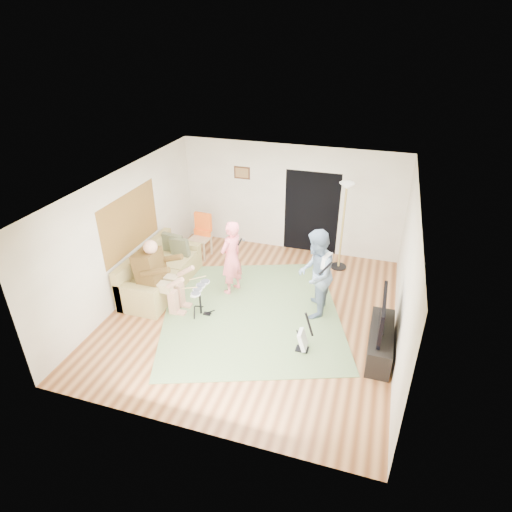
{
  "coord_description": "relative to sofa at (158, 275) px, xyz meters",
  "views": [
    {
      "loc": [
        2.16,
        -6.75,
        5.18
      ],
      "look_at": [
        -0.04,
        0.3,
        1.14
      ],
      "focal_mm": 30.0,
      "sensor_mm": 36.0,
      "label": 1
    }
  ],
  "objects": [
    {
      "name": "area_rug",
      "position": [
        2.26,
        -0.31,
        -0.29
      ],
      "size": [
        4.57,
        4.75,
        0.02
      ],
      "primitive_type": "cube",
      "rotation": [
        0.0,
        0.0,
        0.35
      ],
      "color": "#607C4B",
      "rests_on": "floor"
    },
    {
      "name": "drum_kit",
      "position": [
        1.3,
        -0.65,
        -0.01
      ],
      "size": [
        0.36,
        0.64,
        0.66
      ],
      "color": "black",
      "rests_on": "floor"
    },
    {
      "name": "window_blinds",
      "position": [
        -0.44,
        -0.08,
        1.25
      ],
      "size": [
        0.0,
        2.05,
        2.05
      ],
      "primitive_type": "plane",
      "rotation": [
        1.57,
        0.0,
        1.57
      ],
      "color": "olive",
      "rests_on": "walls"
    },
    {
      "name": "torchiere_lamp",
      "position": [
        3.7,
        2.07,
        1.15
      ],
      "size": [
        0.38,
        0.38,
        2.12
      ],
      "color": "black",
      "rests_on": "floor"
    },
    {
      "name": "television",
      "position": [
        4.75,
        -0.78,
        0.55
      ],
      "size": [
        0.06,
        1.13,
        0.64
      ],
      "primitive_type": "cube",
      "color": "black",
      "rests_on": "tv_cabinet"
    },
    {
      "name": "tv_cabinet",
      "position": [
        4.8,
        -0.78,
        -0.05
      ],
      "size": [
        0.4,
        1.4,
        0.5
      ],
      "primitive_type": "cube",
      "color": "black",
      "rests_on": "floor"
    },
    {
      "name": "drummer",
      "position": [
        0.45,
        -0.65,
        0.29
      ],
      "size": [
        0.98,
        0.55,
        1.51
      ],
      "color": "#513917",
      "rests_on": "sofa"
    },
    {
      "name": "picture_frame",
      "position": [
        1.05,
        2.71,
        1.6
      ],
      "size": [
        0.42,
        0.03,
        0.32
      ],
      "primitive_type": "cube",
      "color": "#3F2314",
      "rests_on": "walls"
    },
    {
      "name": "sofa",
      "position": [
        0.0,
        0.0,
        0.0
      ],
      "size": [
        0.93,
        2.25,
        0.91
      ],
      "color": "tan",
      "rests_on": "floor"
    },
    {
      "name": "walls",
      "position": [
        2.3,
        -0.28,
        1.05
      ],
      "size": [
        5.5,
        6.0,
        2.7
      ],
      "primitive_type": null,
      "color": "silver",
      "rests_on": "floor"
    },
    {
      "name": "singer",
      "position": [
        1.61,
        0.33,
        0.53
      ],
      "size": [
        0.58,
        0.71,
        1.66
      ],
      "primitive_type": "imported",
      "rotation": [
        0.0,
        0.0,
        -1.93
      ],
      "color": "#FF6E7A",
      "rests_on": "floor"
    },
    {
      "name": "guitarist",
      "position": [
        3.44,
        0.06,
        0.61
      ],
      "size": [
        0.73,
        0.92,
        1.83
      ],
      "primitive_type": "imported",
      "rotation": [
        0.0,
        0.0,
        -1.53
      ],
      "color": "#6C849E",
      "rests_on": "floor"
    },
    {
      "name": "microphone",
      "position": [
        1.81,
        0.33,
        0.94
      ],
      "size": [
        0.06,
        0.06,
        0.24
      ],
      "primitive_type": null,
      "color": "black",
      "rests_on": "singer"
    },
    {
      "name": "guitar_held",
      "position": [
        3.64,
        0.06,
        0.94
      ],
      "size": [
        0.28,
        0.61,
        0.26
      ],
      "primitive_type": null,
      "rotation": [
        0.0,
        0.0,
        -0.29
      ],
      "color": "silver",
      "rests_on": "guitarist"
    },
    {
      "name": "ceiling",
      "position": [
        2.3,
        -0.28,
        2.4
      ],
      "size": [
        6.0,
        6.0,
        0.0
      ],
      "primitive_type": "plane",
      "rotation": [
        3.14,
        0.0,
        0.0
      ],
      "color": "white",
      "rests_on": "walls"
    },
    {
      "name": "doorway",
      "position": [
        2.85,
        2.71,
        0.75
      ],
      "size": [
        2.1,
        0.0,
        2.1
      ],
      "primitive_type": "plane",
      "rotation": [
        1.57,
        0.0,
        0.0
      ],
      "color": "black",
      "rests_on": "walls"
    },
    {
      "name": "floor",
      "position": [
        2.3,
        -0.28,
        -0.3
      ],
      "size": [
        6.0,
        6.0,
        0.0
      ],
      "primitive_type": "plane",
      "color": "brown",
      "rests_on": "ground"
    },
    {
      "name": "dining_chair",
      "position": [
        0.32,
        1.63,
        0.09
      ],
      "size": [
        0.49,
        0.52,
        1.09
      ],
      "rotation": [
        0.0,
        0.0,
        -0.07
      ],
      "color": "tan",
      "rests_on": "floor"
    },
    {
      "name": "guitar_spare",
      "position": [
        3.49,
        -1.12,
        -0.06
      ],
      "size": [
        0.3,
        0.27,
        0.83
      ],
      "color": "black",
      "rests_on": "floor"
    }
  ]
}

